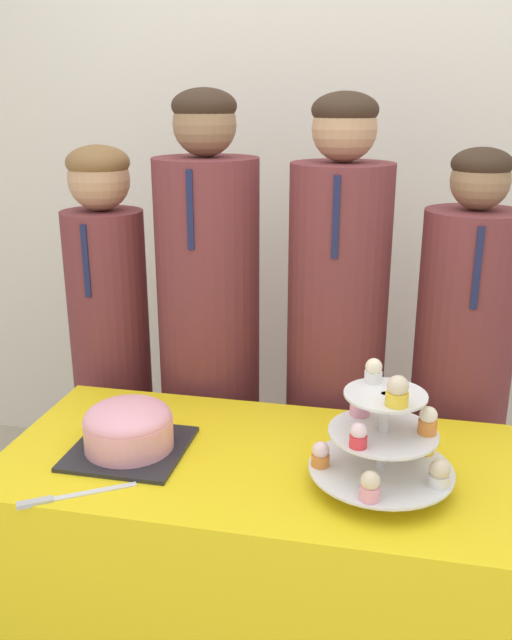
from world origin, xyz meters
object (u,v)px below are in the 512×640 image
Objects in this scene: round_cake at (128,427)px; student_0 at (113,371)px; cake_knife at (57,498)px; student_3 at (457,407)px; student_1 at (210,364)px; cupcake_stand at (384,438)px; student_2 at (335,374)px.

student_0 is at bearing 117.66° from round_cake.
cake_knife is 1.19m from student_3.
cake_knife is 0.16× the size of student_3.
cake_knife is at bearing -98.81° from student_1.
cake_knife is at bearing -163.61° from cupcake_stand.
student_1 reaches higher than student_3.
cake_knife is at bearing -106.82° from round_cake.
cupcake_stand is (0.69, 0.20, 0.12)m from cake_knife.
student_2 is (0.52, 0.78, 0.02)m from cake_knife.
round_cake is at bearing -62.34° from student_0.
cupcake_stand is 0.20× the size of student_1.
student_0 is (-0.22, 0.78, -0.04)m from cake_knife.
student_0 reaches higher than cupcake_stand.
student_3 is (0.21, 0.58, -0.18)m from cupcake_stand.
student_3 is at bearing -0.00° from student_1.
student_3 is (1.11, 0.00, -0.02)m from student_0.
student_2 is at bearing 0.00° from student_0.
student_3 reaches higher than cake_knife.
cake_knife is at bearing -74.57° from student_0.
round_cake is 0.55m from student_1.
student_1 is at bearing 48.96° from cake_knife.
student_3 reaches higher than cupcake_stand.
student_2 is at bearing 50.64° from round_cake.
student_0 is at bearing 73.20° from cake_knife.
student_0 is (-0.90, 0.58, -0.15)m from cupcake_stand.
cake_knife is 0.81m from student_0.
round_cake is at bearing 40.95° from cake_knife.
student_2 is at bearing -0.00° from student_1.
round_cake reaches higher than cake_knife.
cake_knife is 0.71× the size of cupcake_stand.
cake_knife is (-0.07, -0.24, -0.06)m from round_cake.
student_0 is (-0.29, 0.55, -0.10)m from round_cake.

